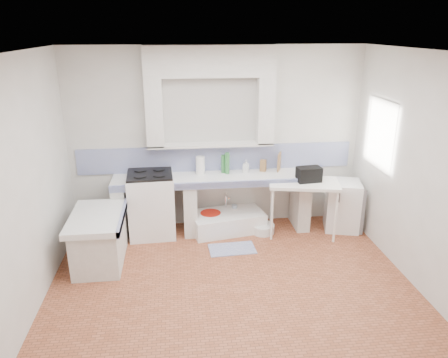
{
  "coord_description": "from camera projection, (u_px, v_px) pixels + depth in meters",
  "views": [
    {
      "loc": [
        -0.61,
        -4.35,
        3.03
      ],
      "look_at": [
        0.0,
        1.0,
        1.1
      ],
      "focal_mm": 34.04,
      "sensor_mm": 36.0,
      "label": 1
    }
  ],
  "objects": [
    {
      "name": "green_bottle_a",
      "position": [
        223.0,
        164.0,
        6.55
      ],
      "size": [
        0.07,
        0.07,
        0.28
      ],
      "primitive_type": "cylinder",
      "rotation": [
        0.0,
        0.0,
        0.17
      ],
      "color": "#317638",
      "rests_on": "counter_slab"
    },
    {
      "name": "paper_towel",
      "position": [
        200.0,
        165.0,
        6.5
      ],
      "size": [
        0.18,
        0.18,
        0.28
      ],
      "primitive_type": "cylinder",
      "rotation": [
        0.0,
        0.0,
        -0.39
      ],
      "color": "white",
      "rests_on": "counter_slab"
    },
    {
      "name": "green_bottle_b",
      "position": [
        227.0,
        163.0,
        6.5
      ],
      "size": [
        0.09,
        0.09,
        0.33
      ],
      "primitive_type": "cylinder",
      "rotation": [
        0.0,
        0.0,
        0.27
      ],
      "color": "#317638",
      "rests_on": "counter_slab"
    },
    {
      "name": "wall_right",
      "position": [
        426.0,
        176.0,
        4.93
      ],
      "size": [
        0.0,
        4.5,
        4.5
      ],
      "primitive_type": "plane",
      "rotation": [
        1.57,
        0.0,
        -1.57
      ],
      "color": "silver",
      "rests_on": "ground"
    },
    {
      "name": "soap_bottle",
      "position": [
        246.0,
        166.0,
        6.6
      ],
      "size": [
        0.11,
        0.11,
        0.2
      ],
      "primitive_type": "imported",
      "rotation": [
        0.0,
        0.0,
        -0.31
      ],
      "color": "white",
      "rests_on": "counter_slab"
    },
    {
      "name": "lace_valance",
      "position": [
        386.0,
        108.0,
        5.86
      ],
      "size": [
        0.01,
        0.84,
        0.24
      ],
      "primitive_type": "cube",
      "color": "white",
      "rests_on": "ground"
    },
    {
      "name": "peninsula_top",
      "position": [
        97.0,
        218.0,
        5.6
      ],
      "size": [
        0.7,
        1.1,
        0.08
      ],
      "primitive_type": "cube",
      "color": "white",
      "rests_on": "ground"
    },
    {
      "name": "side_table",
      "position": [
        302.0,
        208.0,
        6.47
      ],
      "size": [
        1.12,
        0.76,
        0.05
      ],
      "primitive_type": "cube",
      "rotation": [
        0.0,
        0.0,
        -0.2
      ],
      "color": "white",
      "rests_on": "ground"
    },
    {
      "name": "backsplash",
      "position": [
        217.0,
        158.0,
        6.65
      ],
      "size": [
        4.27,
        0.03,
        0.4
      ],
      "primitive_type": "cube",
      "color": "navy",
      "rests_on": "ground"
    },
    {
      "name": "ceiling",
      "position": [
        235.0,
        52.0,
        4.22
      ],
      "size": [
        4.5,
        4.5,
        0.0
      ],
      "primitive_type": "plane",
      "rotation": [
        3.14,
        0.0,
        0.0
      ],
      "color": "silver",
      "rests_on": "ground"
    },
    {
      "name": "black_bag",
      "position": [
        309.0,
        174.0,
        6.31
      ],
      "size": [
        0.38,
        0.24,
        0.22
      ],
      "primitive_type": "cube",
      "rotation": [
        0.0,
        0.0,
        0.11
      ],
      "color": "black",
      "rests_on": "side_table"
    },
    {
      "name": "counter_pier_left",
      "position": [
        121.0,
        210.0,
        6.45
      ],
      "size": [
        0.2,
        0.55,
        0.82
      ],
      "primitive_type": "cube",
      "color": "silver",
      "rests_on": "ground"
    },
    {
      "name": "bucket_orange",
      "position": [
        233.0,
        222.0,
        6.68
      ],
      "size": [
        0.39,
        0.39,
        0.28
      ],
      "primitive_type": "cylinder",
      "rotation": [
        0.0,
        0.0,
        -0.39
      ],
      "color": "#C56528",
      "rests_on": "ground"
    },
    {
      "name": "knife_block",
      "position": [
        263.0,
        166.0,
        6.63
      ],
      "size": [
        0.11,
        0.1,
        0.18
      ],
      "primitive_type": "cube",
      "rotation": [
        0.0,
        0.0,
        -0.41
      ],
      "color": "#9A693D",
      "rests_on": "counter_slab"
    },
    {
      "name": "peninsula_base",
      "position": [
        100.0,
        241.0,
        5.71
      ],
      "size": [
        0.6,
        1.0,
        0.62
      ],
      "primitive_type": "cube",
      "color": "silver",
      "rests_on": "ground"
    },
    {
      "name": "peninsula_lip",
      "position": [
        122.0,
        217.0,
        5.63
      ],
      "size": [
        0.04,
        1.1,
        0.1
      ],
      "primitive_type": "cube",
      "color": "navy",
      "rests_on": "ground"
    },
    {
      "name": "alcove_mass",
      "position": [
        210.0,
        61.0,
        6.03
      ],
      "size": [
        1.9,
        0.25,
        0.45
      ],
      "primitive_type": "cube",
      "color": "silver",
      "rests_on": "ground"
    },
    {
      "name": "water_bottle_a",
      "position": [
        223.0,
        217.0,
        6.85
      ],
      "size": [
        0.08,
        0.08,
        0.28
      ],
      "primitive_type": "cylinder",
      "rotation": [
        0.0,
        0.0,
        -0.03
      ],
      "color": "silver",
      "rests_on": "ground"
    },
    {
      "name": "wall_left",
      "position": [
        22.0,
        192.0,
        4.45
      ],
      "size": [
        0.0,
        4.5,
        4.5
      ],
      "primitive_type": "plane",
      "rotation": [
        1.57,
        0.0,
        1.57
      ],
      "color": "silver",
      "rests_on": "ground"
    },
    {
      "name": "wall_back",
      "position": [
        217.0,
        139.0,
        6.56
      ],
      "size": [
        4.5,
        0.0,
        4.5
      ],
      "primitive_type": "plane",
      "rotation": [
        1.57,
        0.0,
        0.0
      ],
      "color": "silver",
      "rests_on": "ground"
    },
    {
      "name": "water_bottle_b",
      "position": [
        234.0,
        215.0,
        6.86
      ],
      "size": [
        0.11,
        0.11,
        0.34
      ],
      "primitive_type": "cylinder",
      "rotation": [
        0.0,
        0.0,
        0.28
      ],
      "color": "silver",
      "rests_on": "ground"
    },
    {
      "name": "basin_white",
      "position": [
        263.0,
        229.0,
        6.62
      ],
      "size": [
        0.43,
        0.43,
        0.14
      ],
      "primitive_type": "cylinder",
      "rotation": [
        0.0,
        0.0,
        0.26
      ],
      "color": "white",
      "rests_on": "ground"
    },
    {
      "name": "counter_slab",
      "position": [
        212.0,
        179.0,
        6.45
      ],
      "size": [
        3.0,
        0.6,
        0.08
      ],
      "primitive_type": "cube",
      "color": "white",
      "rests_on": "ground"
    },
    {
      "name": "floor",
      "position": [
        233.0,
        292.0,
        5.16
      ],
      "size": [
        4.5,
        4.5,
        0.0
      ],
      "primitive_type": "plane",
      "color": "#A05537",
      "rests_on": "ground"
    },
    {
      "name": "counter_pier_right",
      "position": [
        300.0,
        202.0,
        6.75
      ],
      "size": [
        0.2,
        0.55,
        0.82
      ],
      "primitive_type": "cube",
      "color": "silver",
      "rests_on": "ground"
    },
    {
      "name": "rug",
      "position": [
        232.0,
        249.0,
        6.14
      ],
      "size": [
        0.68,
        0.41,
        0.01
      ],
      "primitive_type": "cube",
      "rotation": [
        0.0,
        0.0,
        0.05
      ],
      "color": "#3B4489",
      "rests_on": "ground"
    },
    {
      "name": "bucket_red",
      "position": [
        211.0,
        221.0,
        6.67
      ],
      "size": [
        0.35,
        0.35,
        0.3
      ],
      "primitive_type": "cylinder",
      "rotation": [
        0.0,
        0.0,
        -0.09
      ],
      "color": "red",
      "rests_on": "ground"
    },
    {
      "name": "cutting_board",
      "position": [
        279.0,
        162.0,
        6.64
      ],
      "size": [
        0.1,
        0.2,
        0.29
      ],
      "primitive_type": "cube",
      "rotation": [
        0.0,
        0.0,
        -0.42
      ],
      "color": "#9A693D",
      "rests_on": "counter_slab"
    },
    {
      "name": "bucket_blue",
      "position": [
        242.0,
        223.0,
        6.64
      ],
      "size": [
        0.3,
        0.3,
        0.28
      ],
      "primitive_type": "cylinder",
      "rotation": [
        0.0,
        0.0,
        -0.03
      ],
      "color": "blue",
      "rests_on": "ground"
    },
    {
      "name": "counter_pier_mid",
      "position": [
        190.0,
        207.0,
        6.56
      ],
      "size": [
        0.2,
        0.55,
        0.82
      ],
      "primitive_type": "cube",
      "color": "silver",
      "rests_on": "ground"
    },
    {
      "name": "counter_lip",
      "position": [
        214.0,
        185.0,
        6.19
      ],
      "size": [
        3.0,
        0.04,
        0.1
      ],
      "primitive_type": "cube",
      "color": "navy",
      "rests_on": "ground"
    },
    {
      "name": "stove",
      "position": [
        152.0,
        205.0,
        6.46
      ],
      "size": [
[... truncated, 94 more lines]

